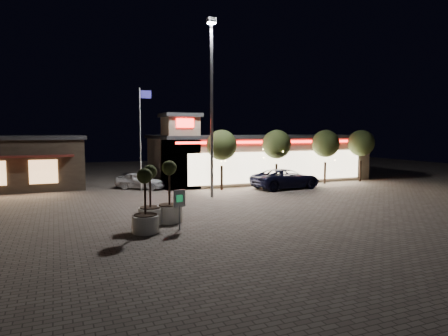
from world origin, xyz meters
name	(u,v)px	position (x,y,z in m)	size (l,w,h in m)	color
ground	(232,223)	(0.00, 0.00, 0.00)	(90.00, 90.00, 0.00)	#675B53
retail_building	(255,157)	(9.51, 15.82, 2.21)	(20.40, 8.40, 6.10)	gray
floodlight_pole	(212,97)	(2.00, 8.00, 7.02)	(0.60, 0.40, 12.38)	gray
flagpole	(141,130)	(-1.90, 13.00, 4.74)	(0.95, 0.10, 8.00)	white
string_tree_a	(222,145)	(4.00, 11.00, 3.56)	(2.42, 2.42, 4.79)	#332319
string_tree_b	(277,144)	(9.00, 11.00, 3.56)	(2.42, 2.42, 4.79)	#332319
string_tree_c	(326,144)	(14.00, 11.00, 3.56)	(2.42, 2.42, 4.79)	#332319
string_tree_d	(361,143)	(18.00, 11.00, 3.56)	(2.42, 2.42, 4.79)	#332319
pickup_truck	(286,179)	(9.15, 9.71, 0.81)	(2.68, 5.80, 1.61)	black
white_sedan	(141,181)	(-1.85, 14.00, 0.69)	(1.62, 4.02, 1.37)	silver
planter_left	(150,206)	(-3.81, 1.57, 0.92)	(1.21, 1.21, 2.98)	silver
planter_mid	(145,213)	(-4.42, -0.11, 0.92)	(1.21, 1.21, 2.98)	silver
planter_right	(170,203)	(-2.82, 1.58, 0.98)	(1.29, 1.29, 3.17)	silver
valet_sign	(179,202)	(-2.82, -0.18, 1.34)	(0.62, 0.22, 1.91)	gray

